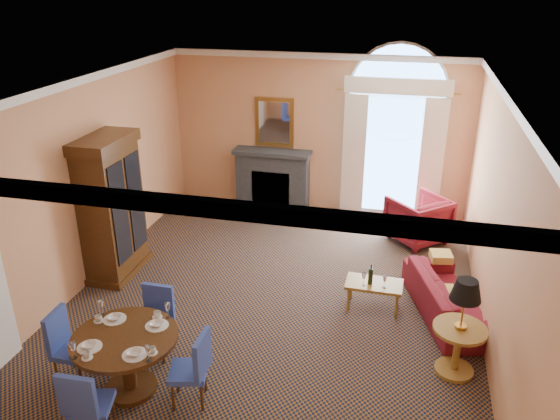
% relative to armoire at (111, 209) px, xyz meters
% --- Properties ---
extents(ground, '(7.50, 7.50, 0.00)m').
position_rel_armoire_xyz_m(ground, '(2.72, -0.30, -1.12)').
color(ground, black).
rests_on(ground, ground).
extents(room_envelope, '(6.04, 7.52, 3.45)m').
position_rel_armoire_xyz_m(room_envelope, '(2.69, 0.37, 1.39)').
color(room_envelope, tan).
rests_on(room_envelope, ground).
extents(armoire, '(0.66, 1.18, 2.31)m').
position_rel_armoire_xyz_m(armoire, '(0.00, 0.00, 0.00)').
color(armoire, '#361F0C').
rests_on(armoire, ground).
extents(dining_table, '(1.22, 1.22, 0.97)m').
position_rel_armoire_xyz_m(dining_table, '(1.57, -2.55, -0.55)').
color(dining_table, '#361F0C').
rests_on(dining_table, ground).
extents(dining_chair_north, '(0.43, 0.44, 0.93)m').
position_rel_armoire_xyz_m(dining_chair_north, '(1.57, -1.77, -0.59)').
color(dining_chair_north, '#263D95').
rests_on(dining_chair_north, ground).
extents(dining_chair_south, '(0.51, 0.51, 0.93)m').
position_rel_armoire_xyz_m(dining_chair_south, '(1.53, -3.37, -0.59)').
color(dining_chair_south, '#263D95').
rests_on(dining_chair_south, ground).
extents(dining_chair_east, '(0.50, 0.50, 0.93)m').
position_rel_armoire_xyz_m(dining_chair_east, '(2.41, -2.55, -0.59)').
color(dining_chair_east, '#263D95').
rests_on(dining_chair_east, ground).
extents(dining_chair_west, '(0.44, 0.42, 0.93)m').
position_rel_armoire_xyz_m(dining_chair_west, '(0.75, -2.53, -0.59)').
color(dining_chair_west, '#263D95').
rests_on(dining_chair_west, ground).
extents(sofa, '(1.35, 2.13, 0.58)m').
position_rel_armoire_xyz_m(sofa, '(5.27, -0.02, -0.83)').
color(sofa, maroon).
rests_on(sofa, ground).
extents(armchair, '(1.31, 1.32, 0.86)m').
position_rel_armoire_xyz_m(armchair, '(4.81, 2.34, -0.69)').
color(armchair, maroon).
rests_on(armchair, ground).
extents(coffee_table, '(0.83, 0.47, 0.74)m').
position_rel_armoire_xyz_m(coffee_table, '(4.21, -0.10, -0.72)').
color(coffee_table, '#A27730').
rests_on(coffee_table, ground).
extents(side_table, '(0.65, 0.65, 1.28)m').
position_rel_armoire_xyz_m(side_table, '(5.32, -1.30, -0.31)').
color(side_table, '#A27730').
rests_on(side_table, ground).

